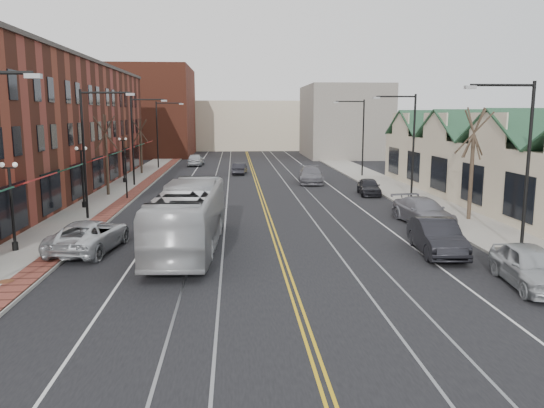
{
  "coord_description": "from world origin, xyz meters",
  "views": [
    {
      "loc": [
        -2.16,
        -17.73,
        6.67
      ],
      "look_at": [
        -0.22,
        9.58,
        2.0
      ],
      "focal_mm": 35.0,
      "sensor_mm": 36.0,
      "label": 1
    }
  ],
  "objects": [
    {
      "name": "sidewalk_left",
      "position": [
        -12.0,
        20.0,
        0.07
      ],
      "size": [
        4.0,
        120.0,
        0.15
      ],
      "primitive_type": "cube",
      "color": "gray",
      "rests_on": "ground"
    },
    {
      "name": "building_left",
      "position": [
        -19.0,
        27.0,
        5.5
      ],
      "size": [
        10.0,
        50.0,
        11.0
      ],
      "primitive_type": "cube",
      "color": "maroon",
      "rests_on": "ground"
    },
    {
      "name": "parked_car_d",
      "position": [
        8.97,
        25.19,
        0.7
      ],
      "size": [
        2.06,
        4.25,
        1.4
      ],
      "primitive_type": "imported",
      "rotation": [
        0.0,
        0.0,
        -0.1
      ],
      "color": "black",
      "rests_on": "ground"
    },
    {
      "name": "building_right",
      "position": [
        18.0,
        20.0,
        2.3
      ],
      "size": [
        8.0,
        36.0,
        4.6
      ],
      "primitive_type": "cube",
      "color": "beige",
      "rests_on": "ground"
    },
    {
      "name": "lamppost_l_3",
      "position": [
        -12.8,
        34.0,
        2.2
      ],
      "size": [
        0.84,
        0.28,
        4.27
      ],
      "color": "black",
      "rests_on": "sidewalk_left"
    },
    {
      "name": "backdrop_right",
      "position": [
        15.0,
        65.0,
        5.5
      ],
      "size": [
        12.0,
        16.0,
        11.0
      ],
      "primitive_type": "cube",
      "color": "slate",
      "rests_on": "ground"
    },
    {
      "name": "parked_car_c",
      "position": [
        9.3,
        13.32,
        0.79
      ],
      "size": [
        2.94,
        5.68,
        1.58
      ],
      "primitive_type": "imported",
      "rotation": [
        0.0,
        0.0,
        0.14
      ],
      "color": "slate",
      "rests_on": "ground"
    },
    {
      "name": "traffic_signal",
      "position": [
        -10.6,
        24.0,
        2.35
      ],
      "size": [
        0.18,
        0.15,
        3.8
      ],
      "color": "black",
      "rests_on": "sidewalk_left"
    },
    {
      "name": "parked_car_a",
      "position": [
        9.3,
        1.37,
        0.82
      ],
      "size": [
        2.5,
        5.01,
        1.64
      ],
      "primitive_type": "imported",
      "rotation": [
        0.0,
        0.0,
        -0.12
      ],
      "color": "#AAAEB1",
      "rests_on": "ground"
    },
    {
      "name": "distant_car_left",
      "position": [
        -1.59,
        41.26,
        0.64
      ],
      "size": [
        1.78,
        4.01,
        1.28
      ],
      "primitive_type": "imported",
      "rotation": [
        0.0,
        0.0,
        3.03
      ],
      "color": "black",
      "rests_on": "ground"
    },
    {
      "name": "parked_suv",
      "position": [
        -9.3,
        8.15,
        0.78
      ],
      "size": [
        3.34,
        5.93,
        1.56
      ],
      "primitive_type": "imported",
      "rotation": [
        0.0,
        0.0,
        3.0
      ],
      "color": "silver",
      "rests_on": "ground"
    },
    {
      "name": "backdrop_mid",
      "position": [
        0.0,
        85.0,
        4.5
      ],
      "size": [
        22.0,
        14.0,
        9.0
      ],
      "primitive_type": "cube",
      "color": "beige",
      "rests_on": "ground"
    },
    {
      "name": "streetlight_r_1",
      "position": [
        11.05,
        22.0,
        5.03
      ],
      "size": [
        3.33,
        0.25,
        8.0
      ],
      "color": "black",
      "rests_on": "sidewalk_right"
    },
    {
      "name": "distant_car_right",
      "position": [
        5.23,
        33.07,
        0.81
      ],
      "size": [
        2.79,
        5.8,
        1.63
      ],
      "primitive_type": "imported",
      "rotation": [
        0.0,
        0.0,
        -0.09
      ],
      "color": "slate",
      "rests_on": "ground"
    },
    {
      "name": "manhole_far",
      "position": [
        -11.2,
        8.0,
        0.16
      ],
      "size": [
        0.6,
        0.6,
        0.02
      ],
      "primitive_type": "cylinder",
      "color": "#592D19",
      "rests_on": "sidewalk_left"
    },
    {
      "name": "manhole_mid",
      "position": [
        -11.2,
        3.0,
        0.16
      ],
      "size": [
        0.6,
        0.6,
        0.02
      ],
      "primitive_type": "cylinder",
      "color": "#592D19",
      "rests_on": "sidewalk_left"
    },
    {
      "name": "streetlight_r_0",
      "position": [
        11.05,
        6.0,
        5.03
      ],
      "size": [
        3.33,
        0.25,
        8.0
      ],
      "color": "black",
      "rests_on": "sidewalk_right"
    },
    {
      "name": "tree_right_mid",
      "position": [
        12.5,
        14.0,
        3.75
      ],
      "size": [
        1.9,
        1.46,
        6.93
      ],
      "color": "#382B21",
      "rests_on": "sidewalk_right"
    },
    {
      "name": "streetlight_r_2",
      "position": [
        11.05,
        38.0,
        5.03
      ],
      "size": [
        3.33,
        0.25,
        8.0
      ],
      "color": "black",
      "rests_on": "sidewalk_right"
    },
    {
      "name": "ground",
      "position": [
        0.0,
        0.0,
        0.0
      ],
      "size": [
        160.0,
        160.0,
        0.0
      ],
      "primitive_type": "plane",
      "color": "black",
      "rests_on": "ground"
    },
    {
      "name": "streetlight_l_1",
      "position": [
        -11.05,
        16.0,
        5.03
      ],
      "size": [
        3.33,
        0.25,
        8.0
      ],
      "color": "black",
      "rests_on": "sidewalk_left"
    },
    {
      "name": "tree_left_near",
      "position": [
        -12.5,
        26.0,
        3.51
      ],
      "size": [
        1.78,
        1.37,
        6.48
      ],
      "color": "#382B21",
      "rests_on": "sidewalk_left"
    },
    {
      "name": "streetlight_l_3",
      "position": [
        -11.05,
        48.0,
        5.03
      ],
      "size": [
        3.33,
        0.25,
        8.0
      ],
      "color": "black",
      "rests_on": "sidewalk_left"
    },
    {
      "name": "sidewalk_right",
      "position": [
        12.0,
        20.0,
        0.07
      ],
      "size": [
        4.0,
        120.0,
        0.15
      ],
      "primitive_type": "cube",
      "color": "gray",
      "rests_on": "ground"
    },
    {
      "name": "backdrop_left",
      "position": [
        -16.0,
        70.0,
        7.0
      ],
      "size": [
        14.0,
        18.0,
        14.0
      ],
      "primitive_type": "cube",
      "color": "maroon",
      "rests_on": "ground"
    },
    {
      "name": "streetlight_l_2",
      "position": [
        -11.05,
        32.0,
        5.03
      ],
      "size": [
        3.33,
        0.25,
        8.0
      ],
      "color": "black",
      "rests_on": "sidewalk_left"
    },
    {
      "name": "distant_car_far",
      "position": [
        -7.18,
        51.57,
        0.81
      ],
      "size": [
        2.13,
        4.83,
        1.62
      ],
      "primitive_type": "imported",
      "rotation": [
        0.0,
        0.0,
        3.09
      ],
      "color": "#AAADB1",
      "rests_on": "ground"
    },
    {
      "name": "parked_car_b",
      "position": [
        7.5,
        6.46,
        0.84
      ],
      "size": [
        2.21,
        5.21,
        1.67
      ],
      "primitive_type": "imported",
      "rotation": [
        0.0,
        0.0,
        -0.09
      ],
      "color": "black",
      "rests_on": "ground"
    },
    {
      "name": "lamppost_l_2",
      "position": [
        -12.8,
        20.0,
        2.2
      ],
      "size": [
        0.84,
        0.28,
        4.27
      ],
      "color": "black",
      "rests_on": "sidewalk_left"
    },
    {
      "name": "tree_left_far",
      "position": [
        -12.5,
        42.0,
        3.28
      ],
      "size": [
        1.66,
        1.28,
        6.02
      ],
      "color": "#382B21",
      "rests_on": "sidewalk_left"
    },
    {
      "name": "lamppost_l_1",
      "position": [
        -12.8,
        8.0,
        2.2
      ],
      "size": [
        0.84,
        0.28,
        4.27
      ],
      "color": "black",
      "rests_on": "sidewalk_left"
    },
    {
      "name": "transit_bus",
      "position": [
        -4.44,
        8.22,
        1.61
      ],
      "size": [
        3.29,
        11.7,
        3.23
      ],
      "primitive_type": "imported",
      "rotation": [
        0.0,
        0.0,
        3.09
      ],
      "color": "#B5B5B7",
      "rests_on": "ground"
    }
  ]
}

